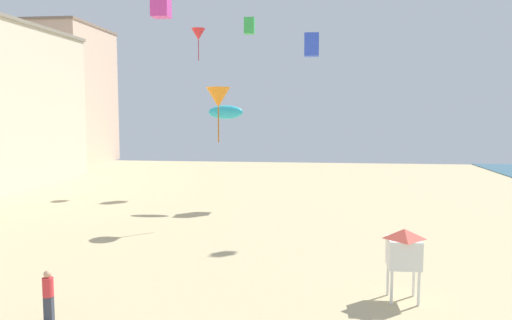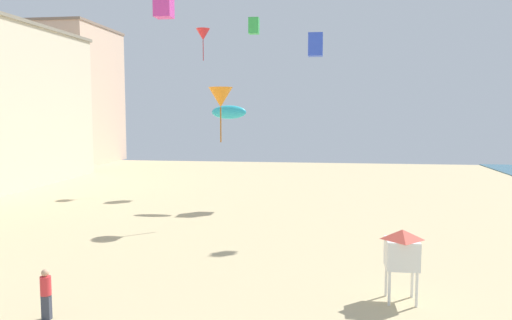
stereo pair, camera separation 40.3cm
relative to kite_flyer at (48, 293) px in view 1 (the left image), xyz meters
The scene contains 9 objects.
boardwalk_hotel_far 53.45m from the kite_flyer, 118.06° to the left, with size 12.10×12.92×17.36m.
kite_flyer is the anchor object (origin of this frame).
lifeguard_stand 11.84m from the kite_flyer, 15.17° to the left, with size 1.10×1.10×2.55m.
kite_blue_box 26.62m from the kite_flyer, 70.95° to the left, with size 1.06×1.06×1.66m.
kite_green_box 30.96m from the kite_flyer, 84.42° to the left, with size 0.84×0.84×1.32m.
kite_red_delta 30.56m from the kite_flyer, 93.31° to the left, with size 1.18×1.18×2.68m.
kite_orange_delta 16.04m from the kite_flyer, 79.45° to the left, with size 1.41×1.41×3.21m.
kite_magenta_box 18.95m from the kite_flyer, 92.85° to the left, with size 1.01×1.01×1.58m.
kite_cyan_parafoil 20.58m from the kite_flyer, 83.70° to the left, with size 2.39×0.66×0.93m.
Camera 1 is at (5.48, -5.44, 6.57)m, focal length 35.16 mm.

